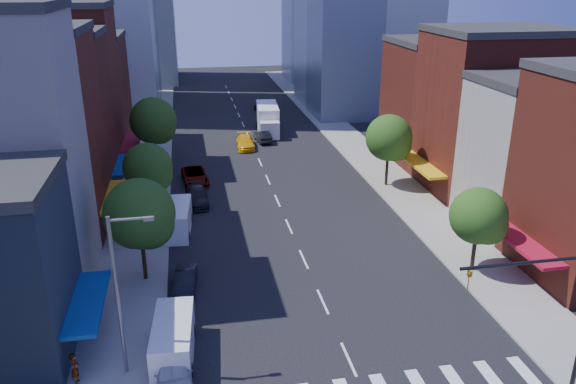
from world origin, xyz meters
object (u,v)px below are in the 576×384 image
(cargo_van_near, at_px, (173,341))
(taxi, at_px, (245,142))
(parked_car_rear, at_px, (197,196))
(pedestrian_near, at_px, (75,368))
(traffic_car_far, at_px, (262,107))
(parked_car_second, at_px, (185,281))
(cargo_van_far, at_px, (176,220))
(parked_car_third, at_px, (195,176))
(pedestrian_far, at_px, (89,320))
(traffic_car_oncoming, at_px, (263,136))
(parked_car_front, at_px, (173,370))
(box_truck, at_px, (268,120))

(cargo_van_near, distance_m, taxi, 41.17)
(parked_car_rear, relative_size, pedestrian_near, 2.74)
(taxi, distance_m, traffic_car_far, 19.66)
(taxi, relative_size, pedestrian_near, 2.75)
(parked_car_second, xyz_separation_m, pedestrian_near, (-5.66, -8.74, 0.43))
(cargo_van_far, bearing_deg, pedestrian_near, -101.25)
(parked_car_third, distance_m, pedestrian_far, 26.58)
(parked_car_third, relative_size, traffic_car_oncoming, 1.20)
(parked_car_second, bearing_deg, traffic_car_oncoming, 78.81)
(cargo_van_near, distance_m, pedestrian_far, 5.73)
(taxi, xyz_separation_m, traffic_car_far, (4.76, 19.08, 0.07))
(cargo_van_near, bearing_deg, parked_car_rear, 88.82)
(parked_car_front, height_order, parked_car_third, parked_car_front)
(box_truck, bearing_deg, pedestrian_far, -106.48)
(parked_car_second, relative_size, cargo_van_far, 0.70)
(parked_car_second, xyz_separation_m, parked_car_third, (1.28, 21.32, 0.08))
(parked_car_rear, xyz_separation_m, traffic_car_far, (11.26, 36.53, 0.08))
(parked_car_front, xyz_separation_m, traffic_car_oncoming, (11.00, 44.71, -0.09))
(parked_car_front, relative_size, cargo_van_far, 0.85)
(parked_car_front, relative_size, traffic_car_oncoming, 1.09)
(cargo_van_near, height_order, pedestrian_near, cargo_van_near)
(parked_car_third, height_order, pedestrian_near, pedestrian_near)
(taxi, relative_size, pedestrian_far, 2.76)
(cargo_van_near, bearing_deg, parked_car_front, -85.88)
(parked_car_third, relative_size, taxi, 1.03)
(parked_car_front, height_order, traffic_car_oncoming, parked_car_front)
(cargo_van_far, height_order, traffic_car_oncoming, cargo_van_far)
(cargo_van_far, relative_size, traffic_car_oncoming, 1.29)
(parked_car_rear, xyz_separation_m, cargo_van_near, (-2.01, -22.82, 0.38))
(cargo_van_near, height_order, taxi, cargo_van_near)
(parked_car_front, distance_m, taxi, 43.18)
(parked_car_third, relative_size, pedestrian_far, 2.83)
(taxi, bearing_deg, parked_car_front, -98.37)
(parked_car_second, xyz_separation_m, cargo_van_near, (-0.73, -7.40, 0.47))
(traffic_car_oncoming, height_order, pedestrian_far, pedestrian_far)
(parked_car_rear, height_order, cargo_van_far, cargo_van_far)
(cargo_van_far, bearing_deg, parked_car_front, -85.92)
(parked_car_front, xyz_separation_m, cargo_van_near, (-0.01, 2.05, 0.30))
(parked_car_second, relative_size, pedestrian_far, 2.12)
(parked_car_second, bearing_deg, pedestrian_far, -136.97)
(parked_car_second, xyz_separation_m, pedestrian_far, (-5.59, -4.36, 0.43))
(cargo_van_far, distance_m, pedestrian_near, 18.73)
(parked_car_third, bearing_deg, parked_car_rear, -95.42)
(traffic_car_oncoming, bearing_deg, pedestrian_near, 63.68)
(cargo_van_near, bearing_deg, parked_car_third, 89.85)
(parked_car_rear, xyz_separation_m, pedestrian_near, (-6.94, -24.16, 0.34))
(taxi, xyz_separation_m, pedestrian_far, (-13.37, -37.24, 0.34))
(parked_car_third, bearing_deg, parked_car_front, -99.14)
(taxi, bearing_deg, traffic_car_far, 78.99)
(cargo_van_far, height_order, pedestrian_near, cargo_van_far)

